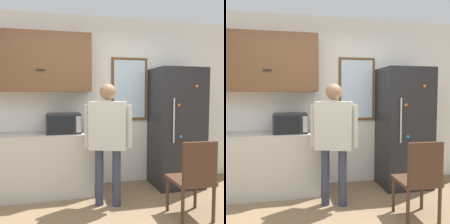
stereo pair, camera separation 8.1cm
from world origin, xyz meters
TOP-DOWN VIEW (x-y plane):
  - back_wall at (0.00, 1.88)m, footprint 6.00×0.06m
  - counter at (-1.09, 1.57)m, footprint 2.22×0.55m
  - upper_cabinets at (-1.09, 1.67)m, footprint 2.22×0.36m
  - microwave at (-0.39, 1.56)m, footprint 0.49×0.40m
  - person at (0.16, 1.02)m, footprint 0.59×0.36m
  - refrigerator at (1.39, 1.52)m, footprint 0.76×0.65m
  - chair at (1.05, 0.41)m, footprint 0.45×0.45m
  - window at (0.69, 1.83)m, footprint 0.60×0.05m

SIDE VIEW (x-z plane):
  - counter at x=-1.09m, z-range 0.00..0.90m
  - chair at x=1.05m, z-range 0.05..0.99m
  - refrigerator at x=1.39m, z-range 0.00..1.88m
  - person at x=0.16m, z-range 0.18..1.78m
  - microwave at x=-0.39m, z-range 0.90..1.19m
  - back_wall at x=0.00m, z-range 0.00..2.70m
  - window at x=0.69m, z-range 1.04..2.06m
  - upper_cabinets at x=-1.09m, z-range 1.51..2.35m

